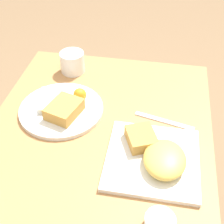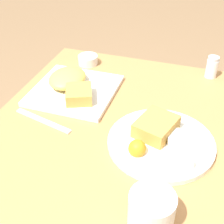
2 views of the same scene
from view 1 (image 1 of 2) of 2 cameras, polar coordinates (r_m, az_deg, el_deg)
dining_table at (r=1.06m, az=-2.16°, el=-7.12°), size 0.80×0.69×0.75m
plate_square_near at (r=0.87m, az=7.94°, el=-8.00°), size 0.25×0.25×0.06m
plate_oval_far at (r=1.03m, az=-9.13°, el=0.78°), size 0.27×0.27×0.05m
sauce_ramekin at (r=0.76m, az=8.74°, el=-19.36°), size 0.07×0.07×0.03m
butter_knife at (r=1.00m, az=9.52°, el=-1.62°), size 0.06×0.19×0.00m
coffee_mug at (r=1.20m, az=-7.24°, el=9.02°), size 0.09×0.09×0.08m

